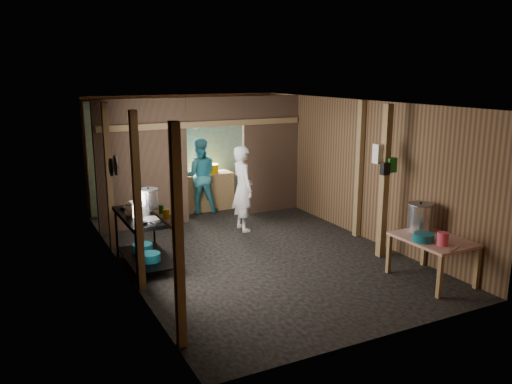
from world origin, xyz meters
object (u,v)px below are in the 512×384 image
gas_range (146,241)px  prep_table (432,259)px  yellow_tub (211,168)px  stove_pot_large (148,199)px  pink_bucket (443,239)px  stock_pot (420,218)px  cook (243,189)px

gas_range → prep_table: bearing=-33.9°
prep_table → yellow_tub: yellow_tub is taller
gas_range → yellow_tub: bearing=51.8°
stove_pot_large → prep_table: bearing=-39.1°
stove_pot_large → pink_bucket: stove_pot_large is taller
prep_table → yellow_tub: 5.64m
gas_range → stock_pot: (3.81, -2.09, 0.43)m
gas_range → pink_bucket: (3.58, -2.78, 0.32)m
stock_pot → stove_pot_large: bearing=145.8°
yellow_tub → stock_pot: bearing=-73.4°
prep_table → stove_pot_large: stove_pot_large is taller
gas_range → cook: bearing=26.4°
gas_range → cook: size_ratio=0.89×
yellow_tub → cook: bearing=-91.6°
stove_pot_large → cook: size_ratio=0.20×
stock_pot → yellow_tub: stock_pot is taller
stock_pot → cook: 3.56m
gas_range → stock_pot: size_ratio=3.32×
prep_table → pink_bucket: bearing=-113.1°
stove_pot_large → gas_range: bearing=-114.0°
pink_bucket → cook: size_ratio=0.11×
gas_range → stove_pot_large: stove_pot_large is taller
yellow_tub → cook: size_ratio=0.21×
stove_pot_large → pink_bucket: 4.67m
stock_pot → pink_bucket: 0.74m
stock_pot → cook: bearing=115.8°
prep_table → stock_pot: bearing=75.8°
stock_pot → yellow_tub: size_ratio=1.28×
stove_pot_large → pink_bucket: bearing=-42.8°
stove_pot_large → stock_pot: bearing=-34.2°
prep_table → cook: cook is taller
cook → pink_bucket: bearing=-159.9°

